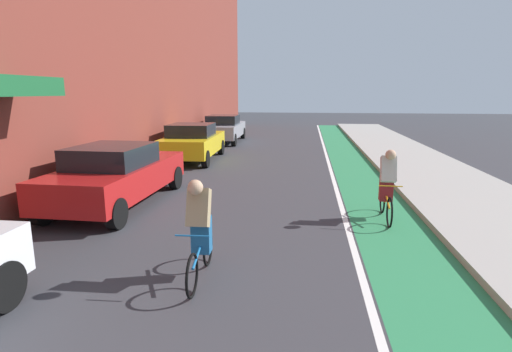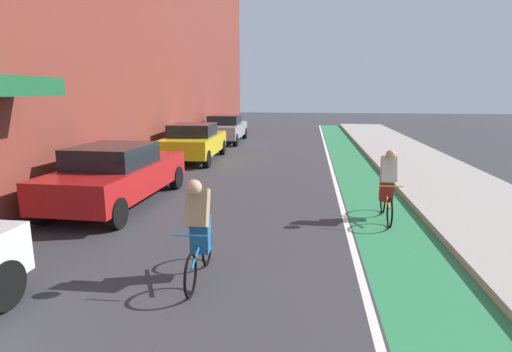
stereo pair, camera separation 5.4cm
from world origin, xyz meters
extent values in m
plane|color=#38383D|center=(0.00, 15.45, 0.00)|extent=(85.59, 85.59, 0.00)
cube|color=#2D8451|center=(3.37, 17.45, 0.00)|extent=(1.60, 38.91, 0.00)
cube|color=white|center=(2.47, 17.45, 0.00)|extent=(0.12, 38.91, 0.00)
cube|color=#A8A59E|center=(5.86, 17.45, 0.07)|extent=(3.39, 38.91, 0.14)
cylinder|color=black|center=(-2.29, 6.15, 0.33)|extent=(0.22, 0.66, 0.66)
cube|color=red|center=(-3.12, 11.16, 0.68)|extent=(1.95, 4.72, 0.70)
cube|color=black|center=(-3.13, 10.93, 1.26)|extent=(1.67, 2.00, 0.55)
cylinder|color=black|center=(-3.94, 12.97, 0.33)|extent=(0.23, 0.66, 0.66)
cylinder|color=black|center=(-2.24, 12.94, 0.33)|extent=(0.23, 0.66, 0.66)
cylinder|color=black|center=(-4.00, 9.38, 0.33)|extent=(0.23, 0.66, 0.66)
cylinder|color=black|center=(-2.31, 9.35, 0.33)|extent=(0.23, 0.66, 0.66)
cube|color=yellow|center=(-3.12, 17.93, 0.68)|extent=(2.07, 4.48, 0.70)
cube|color=black|center=(-3.11, 17.71, 1.26)|extent=(1.75, 1.91, 0.55)
cylinder|color=black|center=(-4.06, 19.55, 0.33)|extent=(0.24, 0.67, 0.66)
cylinder|color=black|center=(-2.31, 19.61, 0.33)|extent=(0.24, 0.67, 0.66)
cylinder|color=black|center=(-3.94, 16.24, 0.33)|extent=(0.24, 0.67, 0.66)
cylinder|color=black|center=(-2.19, 16.30, 0.33)|extent=(0.24, 0.67, 0.66)
cube|color=#9EA0A8|center=(-3.12, 24.26, 0.68)|extent=(1.98, 4.78, 0.70)
cube|color=black|center=(-3.12, 24.02, 1.26)|extent=(1.68, 2.03, 0.55)
cylinder|color=black|center=(-4.02, 26.05, 0.33)|extent=(0.24, 0.67, 0.66)
cylinder|color=black|center=(-2.33, 26.09, 0.33)|extent=(0.24, 0.67, 0.66)
cylinder|color=black|center=(-3.92, 22.42, 0.33)|extent=(0.24, 0.67, 0.66)
cylinder|color=black|center=(-2.23, 22.47, 0.33)|extent=(0.24, 0.67, 0.66)
torus|color=black|center=(0.05, 6.79, 0.31)|extent=(0.06, 0.63, 0.63)
torus|color=black|center=(0.01, 7.84, 0.31)|extent=(0.06, 0.63, 0.63)
cylinder|color=#1966A5|center=(0.03, 7.32, 0.53)|extent=(0.07, 0.96, 0.33)
cylinder|color=#1966A5|center=(0.02, 7.50, 0.61)|extent=(0.04, 0.12, 0.55)
cylinder|color=#1966A5|center=(0.05, 6.87, 0.86)|extent=(0.48, 0.04, 0.02)
cube|color=#1E598C|center=(0.03, 7.42, 0.68)|extent=(0.29, 0.25, 0.56)
cube|color=tan|center=(0.03, 7.30, 1.14)|extent=(0.33, 0.41, 0.60)
sphere|color=tan|center=(0.04, 7.14, 1.48)|extent=(0.22, 0.22, 0.22)
cube|color=maroon|center=(0.03, 7.42, 1.16)|extent=(0.27, 0.28, 0.39)
torus|color=black|center=(3.33, 10.15, 0.33)|extent=(0.06, 0.65, 0.65)
torus|color=black|center=(3.37, 11.20, 0.33)|extent=(0.06, 0.65, 0.65)
cylinder|color=gold|center=(3.35, 10.68, 0.55)|extent=(0.07, 0.96, 0.33)
cylinder|color=gold|center=(3.36, 10.86, 0.63)|extent=(0.04, 0.12, 0.55)
cylinder|color=gold|center=(3.34, 10.23, 0.88)|extent=(0.48, 0.04, 0.02)
cube|color=maroon|center=(3.36, 10.78, 0.70)|extent=(0.29, 0.25, 0.56)
cube|color=beige|center=(3.35, 10.65, 1.16)|extent=(0.33, 0.41, 0.60)
sphere|color=tan|center=(3.34, 10.50, 1.50)|extent=(0.22, 0.22, 0.22)
cube|color=tan|center=(3.36, 10.78, 1.18)|extent=(0.27, 0.28, 0.39)
camera|label=1|loc=(1.57, 1.83, 2.79)|focal=28.07mm
camera|label=2|loc=(1.62, 1.84, 2.79)|focal=28.07mm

